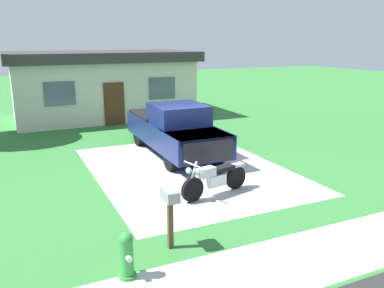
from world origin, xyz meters
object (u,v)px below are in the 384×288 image
fire_hydrant (127,256)px  neighbor_house (102,84)px  mailbox (170,203)px  motorcycle (215,179)px  pickup_truck (174,128)px

fire_hydrant → neighbor_house: neighbor_house is taller
mailbox → motorcycle: bearing=45.0°
motorcycle → pickup_truck: (0.59, 4.31, 0.48)m
fire_hydrant → mailbox: 1.39m
motorcycle → neighbor_house: bearing=90.5°
fire_hydrant → neighbor_house: (3.14, 15.61, 1.36)m
motorcycle → pickup_truck: bearing=82.2°
pickup_truck → mailbox: 7.04m
fire_hydrant → mailbox: (1.10, 0.66, 0.55)m
fire_hydrant → neighbor_house: bearing=78.6°
motorcycle → mailbox: bearing=-135.0°
fire_hydrant → neighbor_house: 15.98m
mailbox → fire_hydrant: bearing=-149.1°
fire_hydrant → mailbox: bearing=30.9°
motorcycle → pickup_truck: 4.38m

